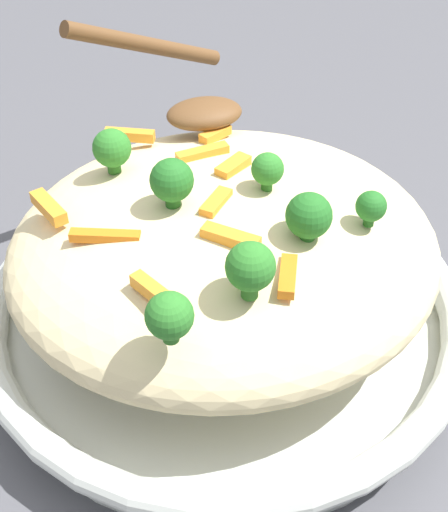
{
  "coord_description": "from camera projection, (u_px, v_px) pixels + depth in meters",
  "views": [
    {
      "loc": [
        0.1,
        0.34,
        0.38
      ],
      "look_at": [
        0.0,
        0.0,
        0.08
      ],
      "focal_mm": 48.91,
      "sensor_mm": 36.0,
      "label": 1
    }
  ],
  "objects": [
    {
      "name": "carrot_piece_0",
      "position": [
        288.0,
        276.0,
        0.38
      ],
      "size": [
        0.02,
        0.03,
        0.01
      ],
      "primitive_type": "cube",
      "rotation": [
        0.0,
        0.0,
        1.16
      ],
      "color": "orange",
      "rests_on": "pasta_mound"
    },
    {
      "name": "broccoli_floret_0",
      "position": [
        309.0,
        216.0,
        0.4
      ],
      "size": [
        0.03,
        0.03,
        0.03
      ],
      "color": "#205B1C",
      "rests_on": "pasta_mound"
    },
    {
      "name": "carrot_piece_3",
      "position": [
        105.0,
        236.0,
        0.41
      ],
      "size": [
        0.04,
        0.02,
        0.01
      ],
      "primitive_type": "cube",
      "rotation": [
        0.0,
        0.0,
        5.94
      ],
      "color": "orange",
      "rests_on": "pasta_mound"
    },
    {
      "name": "broccoli_floret_6",
      "position": [
        371.0,
        207.0,
        0.42
      ],
      "size": [
        0.02,
        0.02,
        0.02
      ],
      "color": "#205B1C",
      "rests_on": "pasta_mound"
    },
    {
      "name": "pasta_mound",
      "position": [
        224.0,
        246.0,
        0.46
      ],
      "size": [
        0.29,
        0.27,
        0.08
      ],
      "primitive_type": "ellipsoid",
      "color": "beige",
      "rests_on": "serving_bowl"
    },
    {
      "name": "serving_spoon",
      "position": [
        184.0,
        89.0,
        0.51
      ],
      "size": [
        0.13,
        0.12,
        0.07
      ],
      "color": "brown",
      "rests_on": "pasta_mound"
    },
    {
      "name": "carrot_piece_4",
      "position": [
        233.0,
        167.0,
        0.46
      ],
      "size": [
        0.03,
        0.02,
        0.01
      ],
      "primitive_type": "cube",
      "rotation": [
        0.0,
        0.0,
        3.77
      ],
      "color": "orange",
      "rests_on": "pasta_mound"
    },
    {
      "name": "carrot_piece_5",
      "position": [
        151.0,
        289.0,
        0.37
      ],
      "size": [
        0.02,
        0.03,
        0.01
      ],
      "primitive_type": "cube",
      "rotation": [
        0.0,
        0.0,
        5.2
      ],
      "color": "orange",
      "rests_on": "pasta_mound"
    },
    {
      "name": "broccoli_floret_5",
      "position": [
        268.0,
        170.0,
        0.43
      ],
      "size": [
        0.02,
        0.02,
        0.03
      ],
      "color": "#296820",
      "rests_on": "pasta_mound"
    },
    {
      "name": "carrot_piece_1",
      "position": [
        129.0,
        135.0,
        0.5
      ],
      "size": [
        0.04,
        0.02,
        0.01
      ],
      "primitive_type": "cube",
      "rotation": [
        0.0,
        0.0,
        2.73
      ],
      "color": "orange",
      "rests_on": "pasta_mound"
    },
    {
      "name": "carrot_piece_7",
      "position": [
        198.0,
        154.0,
        0.47
      ],
      "size": [
        0.04,
        0.01,
        0.01
      ],
      "primitive_type": "cube",
      "rotation": [
        0.0,
        0.0,
        3.3
      ],
      "color": "orange",
      "rests_on": "pasta_mound"
    },
    {
      "name": "carrot_piece_6",
      "position": [
        231.0,
        238.0,
        0.4
      ],
      "size": [
        0.03,
        0.03,
        0.01
      ],
      "primitive_type": "cube",
      "rotation": [
        0.0,
        0.0,
        5.54
      ],
      "color": "orange",
      "rests_on": "pasta_mound"
    },
    {
      "name": "broccoli_floret_1",
      "position": [
        170.0,
        316.0,
        0.34
      ],
      "size": [
        0.02,
        0.02,
        0.03
      ],
      "color": "#296820",
      "rests_on": "pasta_mound"
    },
    {
      "name": "ground_plane",
      "position": [
        224.0,
        333.0,
        0.52
      ],
      "size": [
        2.4,
        2.4,
        0.0
      ],
      "primitive_type": "plane",
      "color": "#4C4C51"
    },
    {
      "name": "carrot_piece_2",
      "position": [
        216.0,
        202.0,
        0.43
      ],
      "size": [
        0.03,
        0.03,
        0.01
      ],
      "primitive_type": "cube",
      "rotation": [
        0.0,
        0.0,
        0.83
      ],
      "color": "orange",
      "rests_on": "pasta_mound"
    },
    {
      "name": "broccoli_floret_2",
      "position": [
        250.0,
        267.0,
        0.36
      ],
      "size": [
        0.03,
        0.03,
        0.03
      ],
      "color": "#296820",
      "rests_on": "pasta_mound"
    },
    {
      "name": "broccoli_floret_3",
      "position": [
        112.0,
        149.0,
        0.46
      ],
      "size": [
        0.03,
        0.03,
        0.03
      ],
      "color": "#296820",
      "rests_on": "pasta_mound"
    },
    {
      "name": "carrot_piece_8",
      "position": [
        49.0,
        207.0,
        0.43
      ],
      "size": [
        0.02,
        0.03,
        0.01
      ],
      "primitive_type": "cube",
      "rotation": [
        0.0,
        0.0,
        5.08
      ],
      "color": "orange",
      "rests_on": "pasta_mound"
    },
    {
      "name": "broccoli_floret_4",
      "position": [
        173.0,
        185.0,
        0.41
      ],
      "size": [
        0.03,
        0.03,
        0.03
      ],
      "color": "#205B1C",
      "rests_on": "pasta_mound"
    },
    {
      "name": "carrot_piece_9",
      "position": [
        215.0,
        134.0,
        0.5
      ],
      "size": [
        0.03,
        0.02,
        0.01
      ],
      "primitive_type": "cube",
      "rotation": [
        0.0,
        0.0,
        0.53
      ],
      "color": "orange",
      "rests_on": "pasta_mound"
    },
    {
      "name": "serving_bowl",
      "position": [
        224.0,
        310.0,
        0.5
      ],
      "size": [
        0.34,
        0.34,
        0.04
      ],
      "color": "silver",
      "rests_on": "ground_plane"
    }
  ]
}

